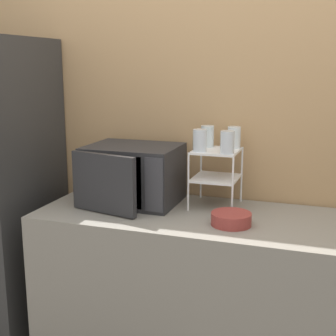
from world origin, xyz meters
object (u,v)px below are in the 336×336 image
microwave (132,174)px  glass_back_right (234,137)px  bowl (231,219)px  glass_front_right (227,142)px  dish_rack (216,166)px  glass_back_left (207,136)px  glass_front_left (200,140)px

microwave → glass_back_right: glass_back_right is taller
microwave → glass_back_right: size_ratio=4.34×
bowl → glass_back_right: bearing=100.5°
glass_back_right → glass_front_right: (-0.00, -0.17, 0.00)m
dish_rack → glass_back_left: size_ratio=2.69×
microwave → glass_front_left: size_ratio=4.34×
glass_back_right → glass_front_right: bearing=-90.1°
glass_back_left → glass_front_left: bearing=-90.3°
dish_rack → glass_front_right: (0.07, -0.09, 0.14)m
glass_front_left → microwave: bearing=-179.0°
glass_front_left → glass_back_left: (0.00, 0.15, 0.00)m
glass_back_left → bowl: glass_back_left is taller
microwave → glass_front_right: bearing=-0.4°
glass_front_right → bowl: 0.38m
glass_front_left → bowl: 0.44m
glass_front_left → dish_rack: bearing=47.9°
glass_front_left → bowl: glass_front_left is taller
glass_back_right → bowl: 0.49m
glass_back_left → bowl: bearing=-59.3°
glass_front_left → glass_front_right: (0.14, -0.01, 0.00)m
bowl → microwave: bearing=161.8°
microwave → glass_back_left: bearing=23.4°
dish_rack → bowl: dish_rack is taller
glass_back_right → bowl: bearing=-79.5°
microwave → bowl: microwave is taller
glass_front_left → bowl: size_ratio=0.60×
microwave → glass_back_right: 0.58m
microwave → glass_back_left: 0.45m
glass_back_right → glass_back_left: 0.14m
glass_front_left → glass_back_right: 0.21m
glass_front_right → bowl: glass_front_right is taller
glass_back_right → glass_front_left: bearing=-131.8°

